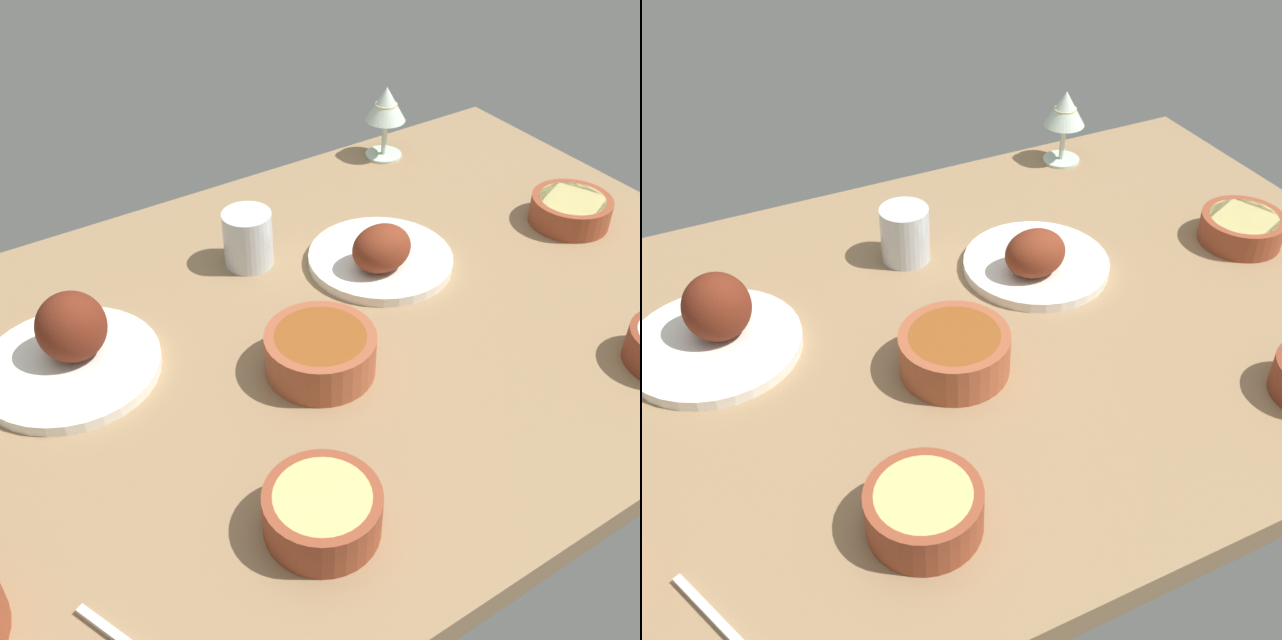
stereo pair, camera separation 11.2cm
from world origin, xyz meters
TOP-DOWN VIEW (x-y plane):
  - dining_table at (0.00, 0.00)cm, footprint 140.00×90.00cm
  - plate_near_viewer at (31.78, -11.90)cm, footprint 24.11×24.11cm
  - plate_far_side at (-16.45, -7.75)cm, footprint 22.86×22.86cm
  - bowl_potatoes at (-51.42, -1.02)cm, footprint 13.46×13.46cm
  - bowl_soup at (4.39, 6.76)cm, footprint 14.89×14.89cm
  - bowl_pasta at (18.37, 28.37)cm, footprint 13.04×13.04cm
  - wine_glass at (-39.64, -37.78)cm, footprint 7.60×7.60cm
  - water_tumbler at (-0.01, -20.46)cm, footprint 7.76×7.76cm
  - fork_loose at (41.02, 30.95)cm, footprint 7.02×15.43cm

SIDE VIEW (x-z plane):
  - dining_table at x=0.00cm, z-range 0.00..4.00cm
  - fork_loose at x=41.02cm, z-range 4.00..4.80cm
  - plate_far_side at x=-16.45cm, z-range 2.10..10.83cm
  - bowl_potatoes at x=-51.42cm, z-range 4.23..8.91cm
  - bowl_pasta at x=18.37cm, z-range 4.25..9.80cm
  - bowl_soup at x=4.39cm, z-range 4.25..10.18cm
  - plate_near_viewer at x=31.78cm, z-range 1.77..12.85cm
  - water_tumbler at x=-0.01cm, z-range 4.00..13.01cm
  - wine_glass at x=-39.64cm, z-range 6.93..20.93cm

